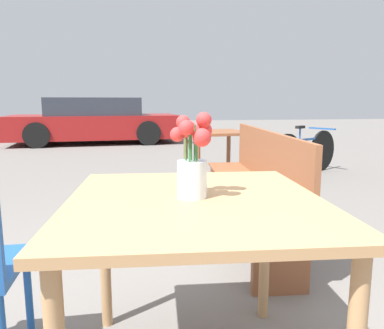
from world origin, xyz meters
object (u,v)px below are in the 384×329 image
at_px(table_front, 195,223).
at_px(flower_vase, 193,162).
at_px(table_back, 215,143).
at_px(bench_near, 256,179).
at_px(parked_car, 95,121).
at_px(bicycle, 306,152).

height_order(table_front, flower_vase, flower_vase).
bearing_deg(flower_vase, table_back, 76.39).
relative_size(flower_vase, bench_near, 0.16).
relative_size(table_front, parked_car, 0.24).
bearing_deg(table_back, flower_vase, -103.61).
distance_m(bicycle, parked_car, 6.00).
distance_m(table_front, parked_car, 8.84).
distance_m(table_front, bicycle, 4.53).
bearing_deg(bench_near, parked_car, 105.09).
height_order(table_front, table_back, table_front).
height_order(flower_vase, bench_near, flower_vase).
height_order(table_front, bicycle, table_front).
distance_m(bench_near, table_back, 1.47).
bearing_deg(table_front, parked_car, 98.02).
distance_m(flower_vase, table_back, 3.04).
bearing_deg(flower_vase, table_front, -59.72).
relative_size(table_front, table_back, 1.36).
xyz_separation_m(flower_vase, bench_near, (0.73, 1.48, -0.39)).
xyz_separation_m(bench_near, parked_car, (-1.96, 7.26, 0.09)).
distance_m(table_back, bicycle, 1.86).
height_order(bench_near, bicycle, bench_near).
bearing_deg(bench_near, table_back, 90.70).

